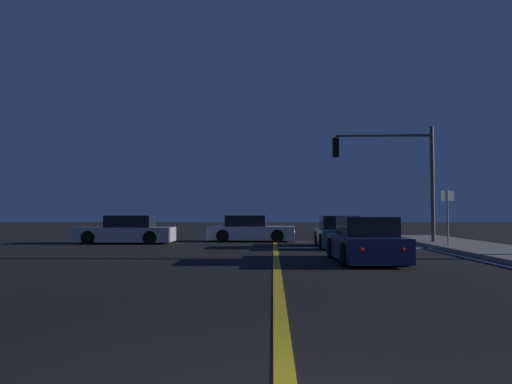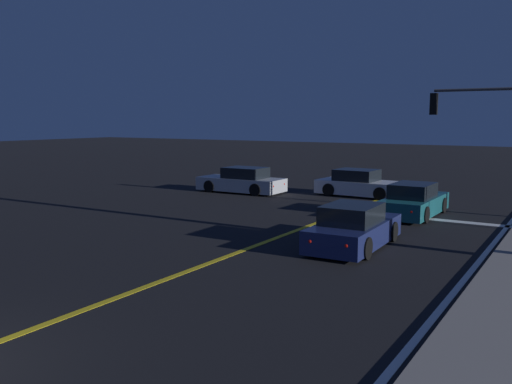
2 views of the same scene
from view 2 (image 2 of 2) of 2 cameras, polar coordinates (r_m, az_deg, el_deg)
lane_line_center at (r=16.23m, az=-1.43°, el=-6.15°), size 0.20×32.75×0.01m
lane_line_edge_right at (r=13.96m, az=20.67°, el=-8.95°), size 0.16×32.75×0.01m
stop_bar at (r=22.34m, az=17.23°, el=-2.67°), size 6.45×0.50×0.01m
car_lead_oncoming_white at (r=28.07m, az=10.83°, el=0.78°), size 4.49×2.15×1.34m
car_side_waiting_navy at (r=16.81m, az=10.19°, el=-3.77°), size 1.91×4.30×1.34m
car_far_approaching_teal at (r=22.75m, az=16.18°, el=-0.98°), size 1.85×4.40×1.34m
car_following_oncoming_silver at (r=28.96m, az=-1.47°, el=1.12°), size 4.67×2.02×1.34m
traffic_signal_near_right at (r=23.83m, az=24.36°, el=6.52°), size 4.65×0.28×5.45m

